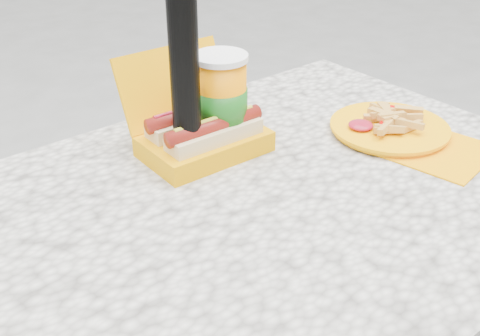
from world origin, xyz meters
TOP-DOWN VIEW (x-y plane):
  - picnic_table at (0.00, 0.00)m, footprint 1.20×0.80m
  - hotdog_box at (0.05, 0.19)m, footprint 0.23×0.21m
  - fries_plate at (0.39, 0.01)m, footprint 0.24×0.33m
  - soda_cup at (0.09, 0.18)m, footprint 0.10×0.10m

SIDE VIEW (x-z plane):
  - picnic_table at x=0.00m, z-range 0.27..1.02m
  - fries_plate at x=0.39m, z-range 0.74..0.79m
  - hotdog_box at x=0.05m, z-range 0.70..0.88m
  - soda_cup at x=0.09m, z-range 0.75..0.94m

